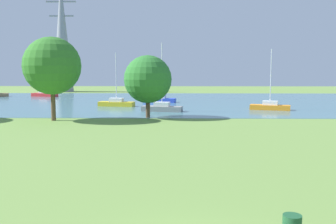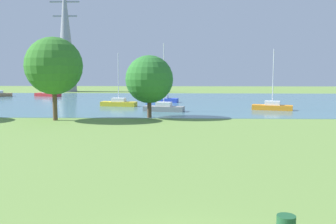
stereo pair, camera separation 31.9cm
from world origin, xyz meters
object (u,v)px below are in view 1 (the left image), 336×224
sailboat_orange (270,106)px  electricity_pylon (62,36)px  tree_west_near (148,79)px  tree_east_near (52,66)px  sailboat_red (45,94)px  sailboat_yellow (116,103)px  sailboat_blue (160,99)px  sailboat_gray (162,107)px

sailboat_orange → electricity_pylon: bearing=134.5°
electricity_pylon → tree_west_near: bearing=-64.1°
tree_east_near → tree_west_near: bearing=14.2°
sailboat_red → sailboat_yellow: size_ratio=0.84×
sailboat_blue → electricity_pylon: (-22.16, 26.28, 11.60)m
sailboat_blue → sailboat_yellow: size_ratio=0.72×
tree_west_near → sailboat_yellow: bearing=113.0°
tree_east_near → electricity_pylon: size_ratio=0.34×
sailboat_yellow → tree_west_near: size_ratio=1.11×
sailboat_orange → sailboat_red: (-35.42, 22.08, -0.02)m
sailboat_red → electricity_pylon: bearing=93.1°
tree_east_near → electricity_pylon: bearing=105.0°
sailboat_gray → sailboat_yellow: bearing=136.3°
sailboat_red → tree_east_near: tree_east_near is taller
sailboat_gray → tree_east_near: bearing=-141.1°
sailboat_blue → tree_west_near: 18.83m
sailboat_blue → sailboat_yellow: bearing=-131.1°
sailboat_orange → tree_east_near: 26.17m
sailboat_blue → tree_west_near: tree_west_near is taller
sailboat_yellow → electricity_pylon: bearing=117.0°
sailboat_gray → sailboat_red: 32.68m
sailboat_yellow → electricity_pylon: (-16.62, 32.64, 11.58)m
sailboat_orange → electricity_pylon: (-36.22, 36.82, 11.58)m
sailboat_blue → sailboat_orange: 17.57m
sailboat_blue → sailboat_red: sailboat_red is taller
sailboat_gray → sailboat_yellow: 8.81m
sailboat_orange → sailboat_red: bearing=148.1°
sailboat_red → tree_east_near: bearing=-69.9°
sailboat_blue → tree_east_near: tree_east_near is taller
sailboat_blue → tree_west_near: (-0.40, -18.49, 3.53)m
tree_east_near → tree_west_near: 9.50m
tree_east_near → sailboat_red: bearing=110.1°
sailboat_gray → tree_west_near: (-1.23, -6.05, 3.50)m
sailboat_red → tree_east_near: size_ratio=0.74×
tree_east_near → sailboat_orange: bearing=23.5°
sailboat_gray → tree_west_near: size_ratio=1.25×
electricity_pylon → sailboat_red: bearing=-86.9°
sailboat_gray → tree_east_near: size_ratio=0.99×
sailboat_orange → sailboat_blue: bearing=143.2°
sailboat_red → sailboat_yellow: bearing=-48.5°
tree_east_near → tree_west_near: (9.11, 2.30, -1.35)m
sailboat_orange → tree_east_near: bearing=-156.5°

